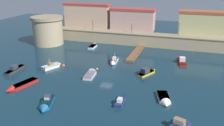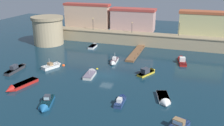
# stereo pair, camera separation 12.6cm
# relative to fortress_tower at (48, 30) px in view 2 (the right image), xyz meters

# --- Properties ---
(ground_plane) EXTENTS (133.96, 133.96, 0.00)m
(ground_plane) POSITION_rel_fortress_tower_xyz_m (23.77, -16.98, -4.05)
(ground_plane) COLOR #112D3D
(quay_wall) EXTENTS (52.65, 3.99, 3.47)m
(quay_wall) POSITION_rel_fortress_tower_xyz_m (23.77, 7.19, -2.31)
(quay_wall) COLOR tan
(quay_wall) RESTS_ON ground
(old_town_backdrop) EXTENTS (48.75, 4.74, 7.58)m
(old_town_backdrop) POSITION_rel_fortress_tower_xyz_m (24.79, 11.08, 2.65)
(old_town_backdrop) COLOR tan
(old_town_backdrop) RESTS_ON ground
(fortress_tower) EXTENTS (9.09, 9.09, 7.99)m
(fortress_tower) POSITION_rel_fortress_tower_xyz_m (0.00, 0.00, 0.00)
(fortress_tower) COLOR tan
(fortress_tower) RESTS_ON ground
(pier_dock) EXTENTS (1.97, 13.80, 0.70)m
(pier_dock) POSITION_rel_fortress_tower_xyz_m (26.40, -1.56, -3.81)
(pier_dock) COLOR brown
(pier_dock) RESTS_ON ground
(quay_lamp_0) EXTENTS (0.32, 0.32, 3.52)m
(quay_lamp_0) POSITION_rel_fortress_tower_xyz_m (11.05, 7.19, 1.75)
(quay_lamp_0) COLOR black
(quay_lamp_0) RESTS_ON quay_wall
(quay_lamp_1) EXTENTS (0.32, 0.32, 2.96)m
(quay_lamp_1) POSITION_rel_fortress_tower_xyz_m (23.04, 7.19, 1.42)
(quay_lamp_1) COLOR black
(quay_lamp_1) RESTS_ON quay_wall
(quay_lamp_2) EXTENTS (0.32, 0.32, 3.90)m
(quay_lamp_2) POSITION_rel_fortress_tower_xyz_m (36.05, 7.19, 1.96)
(quay_lamp_2) COLOR black
(quay_lamp_2) RESTS_ON quay_wall
(moored_boat_0) EXTENTS (2.11, 5.01, 2.32)m
(moored_boat_0) POSITION_rel_fortress_tower_xyz_m (20.99, -18.42, -3.71)
(moored_boat_0) COLOR silver
(moored_boat_0) RESTS_ON ground
(moored_boat_2) EXTENTS (3.63, 5.28, 1.89)m
(moored_boat_2) POSITION_rel_fortress_tower_xyz_m (31.75, -14.07, -3.62)
(moored_boat_2) COLOR gold
(moored_boat_2) RESTS_ON ground
(moored_boat_3) EXTENTS (3.11, 5.39, 1.68)m
(moored_boat_3) POSITION_rel_fortress_tower_xyz_m (36.35, -25.04, -3.76)
(moored_boat_3) COLOR white
(moored_boat_3) RESTS_ON ground
(moored_boat_4) EXTENTS (1.39, 6.83, 1.73)m
(moored_boat_4) POSITION_rel_fortress_tower_xyz_m (5.10, -20.84, -3.57)
(moored_boat_4) COLOR #333338
(moored_boat_4) RESTS_ON ground
(moored_boat_5) EXTENTS (1.69, 4.66, 1.42)m
(moored_boat_5) POSITION_rel_fortress_tower_xyz_m (13.67, 0.95, -3.73)
(moored_boat_5) COLOR white
(moored_boat_5) RESTS_ON ground
(moored_boat_6) EXTENTS (1.62, 4.86, 2.41)m
(moored_boat_6) POSITION_rel_fortress_tower_xyz_m (23.16, -10.04, -3.64)
(moored_boat_6) COLOR white
(moored_boat_6) RESTS_ON ground
(moored_boat_7) EXTENTS (2.51, 6.73, 1.90)m
(moored_boat_7) POSITION_rel_fortress_tower_xyz_m (37.86, -4.19, -3.66)
(moored_boat_7) COLOR red
(moored_boat_7) RESTS_ON ground
(moored_boat_8) EXTENTS (3.36, 4.89, 2.67)m
(moored_boat_8) POSITION_rel_fortress_tower_xyz_m (11.41, -16.91, -3.62)
(moored_boat_8) COLOR white
(moored_boat_8) RESTS_ON ground
(moored_boat_9) EXTENTS (1.29, 4.48, 1.42)m
(moored_boat_9) POSITION_rel_fortress_tower_xyz_m (29.83, -27.22, -3.70)
(moored_boat_9) COLOR navy
(moored_boat_9) RESTS_ON ground
(moored_boat_10) EXTENTS (3.16, 6.76, 1.52)m
(moored_boat_10) POSITION_rel_fortress_tower_xyz_m (10.99, -27.80, -3.72)
(moored_boat_10) COLOR red
(moored_boat_10) RESTS_ON ground
(moored_boat_11) EXTENTS (3.13, 5.39, 1.78)m
(moored_boat_11) POSITION_rel_fortress_tower_xyz_m (19.27, -32.24, -3.66)
(moored_boat_11) COLOR #195689
(moored_boat_11) RESTS_ON ground
(mooring_buoy_0) EXTENTS (0.70, 0.70, 0.70)m
(mooring_buoy_0) POSITION_rel_fortress_tower_xyz_m (13.01, -15.24, -4.05)
(mooring_buoy_0) COLOR #EA4C19
(mooring_buoy_0) RESTS_ON ground
(mooring_buoy_1) EXTENTS (0.45, 0.45, 0.45)m
(mooring_buoy_1) POSITION_rel_fortress_tower_xyz_m (20.87, -14.80, -4.05)
(mooring_buoy_1) COLOR yellow
(mooring_buoy_1) RESTS_ON ground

